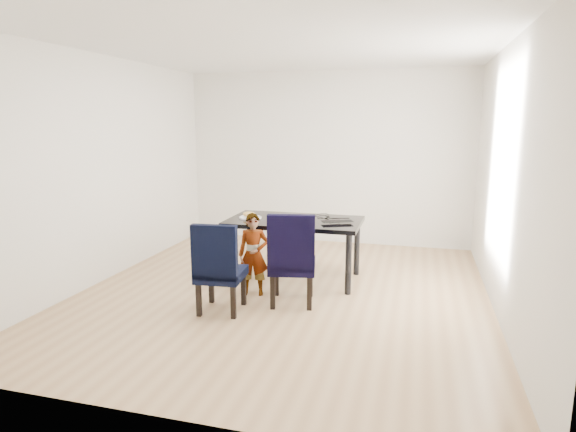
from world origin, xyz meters
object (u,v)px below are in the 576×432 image
(chair_left, at_px, (221,266))
(chair_right, at_px, (292,258))
(dining_table, at_px, (294,249))
(plate, at_px, (250,218))
(child, at_px, (253,254))
(laptop, at_px, (336,221))

(chair_left, relative_size, chair_right, 0.94)
(dining_table, relative_size, chair_left, 1.70)
(chair_right, height_order, plate, chair_right)
(chair_right, distance_m, child, 0.50)
(chair_right, bearing_deg, dining_table, 91.88)
(chair_left, distance_m, plate, 1.16)
(chair_left, bearing_deg, plate, 89.17)
(plate, height_order, laptop, laptop)
(chair_left, bearing_deg, child, 68.14)
(chair_right, xyz_separation_m, child, (-0.48, 0.13, -0.04))
(chair_left, xyz_separation_m, chair_right, (0.64, 0.40, 0.03))
(child, distance_m, plate, 0.70)
(plate, distance_m, laptop, 1.06)
(child, xyz_separation_m, laptop, (0.82, 0.61, 0.30))
(chair_right, bearing_deg, plate, 124.29)
(chair_right, height_order, child, chair_right)
(child, bearing_deg, chair_left, -119.59)
(chair_right, bearing_deg, chair_left, -158.97)
(dining_table, height_order, chair_right, chair_right)
(plate, bearing_deg, chair_right, -44.71)
(dining_table, distance_m, laptop, 0.65)
(dining_table, xyz_separation_m, laptop, (0.52, -0.05, 0.39))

